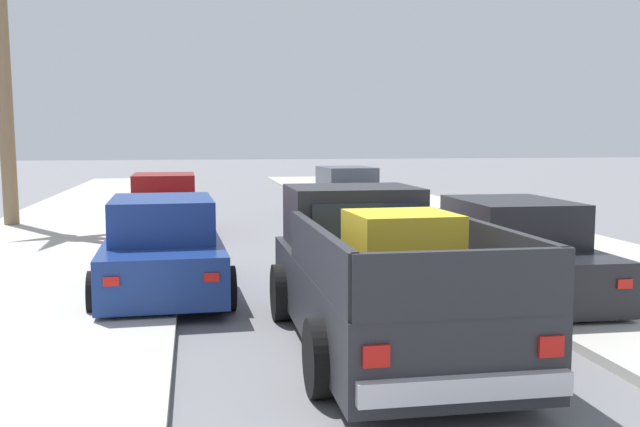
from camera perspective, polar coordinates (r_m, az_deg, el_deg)
The scene contains 9 objects.
sidewalk_left at distance 12.92m, azimuth -22.99°, elevation -5.14°, with size 5.33×60.00×0.12m, color #B2AFA8.
sidewalk_right at distance 14.38m, azimuth 19.16°, elevation -3.89°, with size 5.33×60.00×0.12m, color #B2AFA8.
curb_left at distance 12.70m, azimuth -17.41°, elevation -5.17°, with size 0.16×60.00×0.10m, color silver.
curb_right at distance 13.82m, azimuth 14.57°, elevation -4.19°, with size 0.16×60.00×0.10m, color silver.
pickup_truck at distance 8.55m, azimuth 4.65°, elevation -5.12°, with size 2.24×5.22×1.80m.
car_left_near at distance 11.27m, azimuth 14.75°, elevation -3.07°, with size 2.09×4.29×1.54m.
car_right_near at distance 11.52m, azimuth -12.40°, elevation -2.82°, with size 2.14×4.31×1.54m.
car_left_mid at distance 18.72m, azimuth -12.28°, elevation 0.57°, with size 2.07×4.28×1.54m.
car_right_mid at distance 22.63m, azimuth 2.16°, elevation 1.64°, with size 2.21×4.34×1.54m.
Camera 1 is at (-2.02, -0.35, 2.47)m, focal length 40.18 mm.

